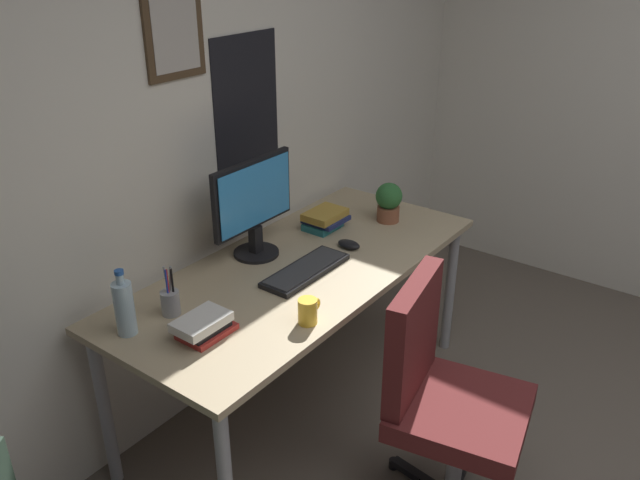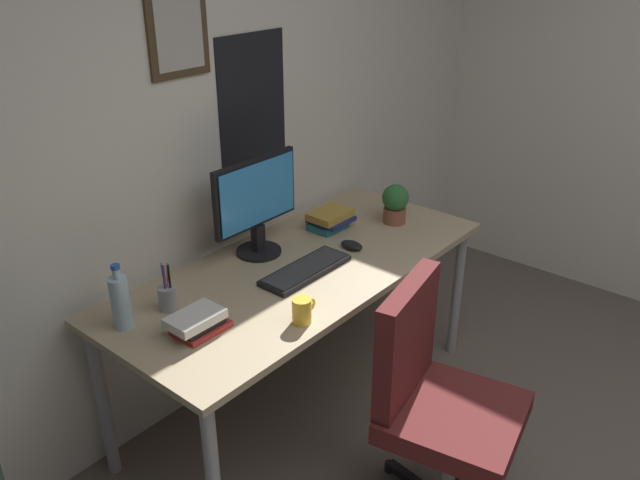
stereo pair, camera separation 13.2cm
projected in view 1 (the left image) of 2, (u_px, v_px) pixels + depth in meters
The scene contains 12 objects.
wall_back at pixel (198, 125), 2.68m from camera, with size 4.40×0.10×2.60m.
desk at pixel (301, 280), 2.77m from camera, with size 1.77×0.77×0.74m.
office_chair at pixel (442, 391), 2.33m from camera, with size 0.58×0.57×0.95m.
monitor at pixel (254, 204), 2.74m from camera, with size 0.46×0.20×0.43m.
keyboard at pixel (306, 270), 2.68m from camera, with size 0.43×0.15×0.03m.
computer_mouse at pixel (349, 244), 2.89m from camera, with size 0.06×0.11×0.04m.
water_bottle at pixel (124, 307), 2.24m from camera, with size 0.07×0.07×0.25m.
coffee_mug_near at pixel (308, 311), 2.32m from camera, with size 0.11×0.07×0.10m.
potted_plant at pixel (389, 201), 3.12m from camera, with size 0.13×0.13×0.20m.
pen_cup at pixel (170, 301), 2.37m from camera, with size 0.07×0.07×0.20m.
book_stack_left at pixel (325, 219), 3.07m from camera, with size 0.20×0.17×0.09m.
book_stack_right at pixel (204, 326), 2.25m from camera, with size 0.21×0.14×0.08m.
Camera 1 is at (-1.80, 0.17, 2.03)m, focal length 36.10 mm.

